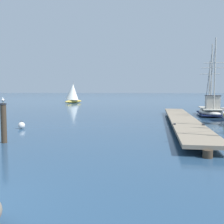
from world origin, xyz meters
TOP-DOWN VIEW (x-y plane):
  - floating_dock at (6.87, 15.38)m, footprint 2.28×19.70m
  - fishing_boat_1 at (10.38, 22.44)m, footprint 2.60×6.87m
  - mooring_piling at (-2.16, 7.31)m, footprint 0.30×0.30m
  - perched_seagull at (-2.15, 7.30)m, footprint 0.27×0.34m
  - mooring_buoy at (-3.48, 11.69)m, footprint 0.43×0.43m
  - distant_sailboat at (-9.56, 44.32)m, footprint 3.37×4.87m

SIDE VIEW (x-z plane):
  - mooring_buoy at x=-3.48m, z-range -0.03..0.47m
  - floating_dock at x=6.87m, z-range 0.10..0.63m
  - fishing_boat_1 at x=10.38m, z-range -2.94..4.10m
  - mooring_piling at x=-2.16m, z-range 0.04..1.87m
  - distant_sailboat at x=-9.56m, z-range -0.16..3.78m
  - perched_seagull at x=-2.15m, z-range 1.85..2.12m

